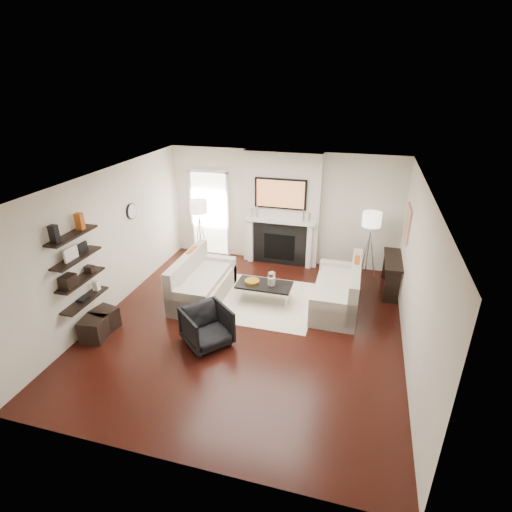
% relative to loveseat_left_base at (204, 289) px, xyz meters
% --- Properties ---
extents(room_envelope, '(6.00, 6.00, 6.00)m').
position_rel_loveseat_left_base_xyz_m(room_envelope, '(1.16, -0.72, 1.14)').
color(room_envelope, black).
rests_on(room_envelope, ground).
extents(chimney_breast, '(1.80, 0.25, 2.70)m').
position_rel_loveseat_left_base_xyz_m(chimney_breast, '(1.16, 2.16, 1.14)').
color(chimney_breast, silver).
rests_on(chimney_breast, floor).
extents(fireplace_surround, '(1.30, 0.02, 1.04)m').
position_rel_loveseat_left_base_xyz_m(fireplace_surround, '(1.16, 2.02, 0.31)').
color(fireplace_surround, black).
rests_on(fireplace_surround, floor).
extents(firebox, '(0.75, 0.02, 0.65)m').
position_rel_loveseat_left_base_xyz_m(firebox, '(1.16, 2.02, 0.24)').
color(firebox, black).
rests_on(firebox, floor).
extents(mantel_pilaster_l, '(0.12, 0.08, 1.10)m').
position_rel_loveseat_left_base_xyz_m(mantel_pilaster_l, '(0.44, 1.99, 0.34)').
color(mantel_pilaster_l, white).
rests_on(mantel_pilaster_l, floor).
extents(mantel_pilaster_r, '(0.12, 0.08, 1.10)m').
position_rel_loveseat_left_base_xyz_m(mantel_pilaster_r, '(1.88, 1.99, 0.34)').
color(mantel_pilaster_r, white).
rests_on(mantel_pilaster_r, floor).
extents(mantel_shelf, '(1.70, 0.18, 0.07)m').
position_rel_loveseat_left_base_xyz_m(mantel_shelf, '(1.16, 1.97, 0.91)').
color(mantel_shelf, white).
rests_on(mantel_shelf, chimney_breast).
extents(tv_body, '(1.20, 0.06, 0.70)m').
position_rel_loveseat_left_base_xyz_m(tv_body, '(1.16, 2.00, 1.57)').
color(tv_body, black).
rests_on(tv_body, chimney_breast).
extents(tv_screen, '(1.10, 0.00, 0.62)m').
position_rel_loveseat_left_base_xyz_m(tv_screen, '(1.16, 1.96, 1.57)').
color(tv_screen, '#BF723F').
rests_on(tv_screen, tv_body).
extents(candlestick_l_tall, '(0.04, 0.04, 0.30)m').
position_rel_loveseat_left_base_xyz_m(candlestick_l_tall, '(0.61, 1.98, 1.09)').
color(candlestick_l_tall, silver).
rests_on(candlestick_l_tall, mantel_shelf).
extents(candlestick_l_short, '(0.04, 0.04, 0.24)m').
position_rel_loveseat_left_base_xyz_m(candlestick_l_short, '(0.48, 1.98, 1.06)').
color(candlestick_l_short, silver).
rests_on(candlestick_l_short, mantel_shelf).
extents(candlestick_r_tall, '(0.04, 0.04, 0.30)m').
position_rel_loveseat_left_base_xyz_m(candlestick_r_tall, '(1.71, 1.98, 1.09)').
color(candlestick_r_tall, silver).
rests_on(candlestick_r_tall, mantel_shelf).
extents(candlestick_r_short, '(0.04, 0.04, 0.24)m').
position_rel_loveseat_left_base_xyz_m(candlestick_r_short, '(1.84, 1.98, 1.06)').
color(candlestick_r_short, silver).
rests_on(candlestick_r_short, mantel_shelf).
extents(hallway_panel, '(0.90, 0.02, 2.10)m').
position_rel_loveseat_left_base_xyz_m(hallway_panel, '(-0.69, 2.26, 0.84)').
color(hallway_panel, white).
rests_on(hallway_panel, floor).
extents(door_trim_l, '(0.06, 0.06, 2.16)m').
position_rel_loveseat_left_base_xyz_m(door_trim_l, '(-1.17, 2.24, 0.84)').
color(door_trim_l, white).
rests_on(door_trim_l, floor).
extents(door_trim_r, '(0.06, 0.06, 2.16)m').
position_rel_loveseat_left_base_xyz_m(door_trim_r, '(-0.21, 2.24, 0.84)').
color(door_trim_r, white).
rests_on(door_trim_r, floor).
extents(door_trim_top, '(1.02, 0.06, 0.06)m').
position_rel_loveseat_left_base_xyz_m(door_trim_top, '(-0.69, 2.24, 1.92)').
color(door_trim_top, white).
rests_on(door_trim_top, wall_back).
extents(rug, '(2.60, 2.00, 0.01)m').
position_rel_loveseat_left_base_xyz_m(rug, '(0.95, 0.21, -0.20)').
color(rug, beige).
rests_on(rug, floor).
extents(loveseat_left_base, '(0.85, 1.80, 0.42)m').
position_rel_loveseat_left_base_xyz_m(loveseat_left_base, '(0.00, 0.00, 0.00)').
color(loveseat_left_base, beige).
rests_on(loveseat_left_base, floor).
extents(loveseat_left_back, '(0.18, 1.80, 0.80)m').
position_rel_loveseat_left_base_xyz_m(loveseat_left_back, '(-0.33, 0.00, 0.32)').
color(loveseat_left_back, beige).
rests_on(loveseat_left_back, floor).
extents(loveseat_left_arm_n, '(0.85, 0.18, 0.60)m').
position_rel_loveseat_left_base_xyz_m(loveseat_left_arm_n, '(0.00, -0.81, 0.09)').
color(loveseat_left_arm_n, beige).
rests_on(loveseat_left_arm_n, floor).
extents(loveseat_left_arm_s, '(0.85, 0.18, 0.60)m').
position_rel_loveseat_left_base_xyz_m(loveseat_left_arm_s, '(0.00, 0.81, 0.09)').
color(loveseat_left_arm_s, beige).
rests_on(loveseat_left_arm_s, floor).
extents(loveseat_left_cushion, '(0.63, 1.44, 0.10)m').
position_rel_loveseat_left_base_xyz_m(loveseat_left_cushion, '(0.05, 0.00, 0.26)').
color(loveseat_left_cushion, beige).
rests_on(loveseat_left_cushion, loveseat_left_base).
extents(pillow_left_orange, '(0.10, 0.42, 0.42)m').
position_rel_loveseat_left_base_xyz_m(pillow_left_orange, '(-0.33, 0.30, 0.52)').
color(pillow_left_orange, '#A04B13').
rests_on(pillow_left_orange, loveseat_left_cushion).
extents(pillow_left_charcoal, '(0.10, 0.40, 0.40)m').
position_rel_loveseat_left_base_xyz_m(pillow_left_charcoal, '(-0.33, -0.30, 0.51)').
color(pillow_left_charcoal, black).
rests_on(pillow_left_charcoal, loveseat_left_cushion).
extents(loveseat_right_base, '(0.85, 1.80, 0.42)m').
position_rel_loveseat_left_base_xyz_m(loveseat_right_base, '(2.66, 0.39, 0.00)').
color(loveseat_right_base, beige).
rests_on(loveseat_right_base, floor).
extents(loveseat_right_back, '(0.18, 1.80, 0.80)m').
position_rel_loveseat_left_base_xyz_m(loveseat_right_back, '(3.00, 0.39, 0.32)').
color(loveseat_right_back, beige).
rests_on(loveseat_right_back, floor).
extents(loveseat_right_arm_n, '(0.85, 0.18, 0.60)m').
position_rel_loveseat_left_base_xyz_m(loveseat_right_arm_n, '(2.66, -0.42, 0.09)').
color(loveseat_right_arm_n, beige).
rests_on(loveseat_right_arm_n, floor).
extents(loveseat_right_arm_s, '(0.85, 0.18, 0.60)m').
position_rel_loveseat_left_base_xyz_m(loveseat_right_arm_s, '(2.66, 1.20, 0.09)').
color(loveseat_right_arm_s, beige).
rests_on(loveseat_right_arm_s, floor).
extents(loveseat_right_cushion, '(0.63, 1.44, 0.10)m').
position_rel_loveseat_left_base_xyz_m(loveseat_right_cushion, '(2.61, 0.39, 0.26)').
color(loveseat_right_cushion, beige).
rests_on(loveseat_right_cushion, loveseat_right_base).
extents(pillow_right_orange, '(0.10, 0.42, 0.42)m').
position_rel_loveseat_left_base_xyz_m(pillow_right_orange, '(3.00, 0.69, 0.52)').
color(pillow_right_orange, '#A04B13').
rests_on(pillow_right_orange, loveseat_right_cushion).
extents(pillow_right_charcoal, '(0.10, 0.40, 0.40)m').
position_rel_loveseat_left_base_xyz_m(pillow_right_charcoal, '(3.00, 0.09, 0.51)').
color(pillow_right_charcoal, black).
rests_on(pillow_right_charcoal, loveseat_right_cushion).
extents(coffee_table, '(1.10, 0.55, 0.04)m').
position_rel_loveseat_left_base_xyz_m(coffee_table, '(1.25, 0.16, 0.19)').
color(coffee_table, black).
rests_on(coffee_table, floor).
extents(coffee_leg_nw, '(0.02, 0.02, 0.38)m').
position_rel_loveseat_left_base_xyz_m(coffee_leg_nw, '(0.75, -0.06, -0.02)').
color(coffee_leg_nw, silver).
rests_on(coffee_leg_nw, floor).
extents(coffee_leg_ne, '(0.02, 0.02, 0.38)m').
position_rel_loveseat_left_base_xyz_m(coffee_leg_ne, '(1.75, -0.06, -0.02)').
color(coffee_leg_ne, silver).
rests_on(coffee_leg_ne, floor).
extents(coffee_leg_sw, '(0.02, 0.02, 0.38)m').
position_rel_loveseat_left_base_xyz_m(coffee_leg_sw, '(0.75, 0.38, -0.02)').
color(coffee_leg_sw, silver).
rests_on(coffee_leg_sw, floor).
extents(coffee_leg_se, '(0.02, 0.02, 0.38)m').
position_rel_loveseat_left_base_xyz_m(coffee_leg_se, '(1.75, 0.38, -0.02)').
color(coffee_leg_se, silver).
rests_on(coffee_leg_se, floor).
extents(hurricane_glass, '(0.15, 0.15, 0.27)m').
position_rel_loveseat_left_base_xyz_m(hurricane_glass, '(1.40, 0.16, 0.35)').
color(hurricane_glass, white).
rests_on(hurricane_glass, coffee_table).
extents(hurricane_candle, '(0.11, 0.11, 0.17)m').
position_rel_loveseat_left_base_xyz_m(hurricane_candle, '(1.40, 0.16, 0.29)').
color(hurricane_candle, white).
rests_on(hurricane_candle, coffee_table).
extents(copper_bowl, '(0.30, 0.30, 0.05)m').
position_rel_loveseat_left_base_xyz_m(copper_bowl, '(1.00, 0.16, 0.24)').
color(copper_bowl, '#B87D1E').
rests_on(copper_bowl, coffee_table).
extents(armchair, '(0.99, 0.99, 0.75)m').
position_rel_loveseat_left_base_xyz_m(armchair, '(0.65, -1.42, 0.16)').
color(armchair, black).
rests_on(armchair, floor).
extents(lamp_left_post, '(0.02, 0.02, 1.20)m').
position_rel_loveseat_left_base_xyz_m(lamp_left_post, '(-0.69, 1.57, 0.39)').
color(lamp_left_post, silver).
rests_on(lamp_left_post, floor).
extents(lamp_left_shade, '(0.40, 0.40, 0.30)m').
position_rel_loveseat_left_base_xyz_m(lamp_left_shade, '(-0.69, 1.57, 1.24)').
color(lamp_left_shade, white).
rests_on(lamp_left_shade, lamp_left_post).
extents(lamp_left_leg_a, '(0.25, 0.02, 1.23)m').
position_rel_loveseat_left_base_xyz_m(lamp_left_leg_a, '(-0.58, 1.57, 0.39)').
color(lamp_left_leg_a, silver).
rests_on(lamp_left_leg_a, floor).
extents(lamp_left_leg_b, '(0.14, 0.22, 1.23)m').
position_rel_loveseat_left_base_xyz_m(lamp_left_leg_b, '(-0.75, 1.67, 0.39)').
color(lamp_left_leg_b, silver).
rests_on(lamp_left_leg_b, floor).
extents(lamp_left_leg_c, '(0.14, 0.22, 1.23)m').
position_rel_loveseat_left_base_xyz_m(lamp_left_leg_c, '(-0.75, 1.48, 0.39)').
color(lamp_left_leg_c, silver).
rests_on(lamp_left_leg_c, floor).
extents(lamp_right_post, '(0.02, 0.02, 1.20)m').
position_rel_loveseat_left_base_xyz_m(lamp_right_post, '(3.21, 1.71, 0.39)').
color(lamp_right_post, silver).
rests_on(lamp_right_post, floor).
extents(lamp_right_shade, '(0.40, 0.40, 0.30)m').
position_rel_loveseat_left_base_xyz_m(lamp_right_shade, '(3.21, 1.71, 1.24)').
color(lamp_right_shade, white).
rests_on(lamp_right_shade, lamp_right_post).
extents(lamp_right_leg_a, '(0.25, 0.02, 1.23)m').
position_rel_loveseat_left_base_xyz_m(lamp_right_leg_a, '(3.32, 1.71, 0.39)').
color(lamp_right_leg_a, silver).
rests_on(lamp_right_leg_a, floor).
extents(lamp_right_leg_b, '(0.14, 0.22, 1.23)m').
position_rel_loveseat_left_base_xyz_m(lamp_right_leg_b, '(3.15, 1.81, 0.39)').
color(lamp_right_leg_b, silver).
rests_on(lamp_right_leg_b, floor).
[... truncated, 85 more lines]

